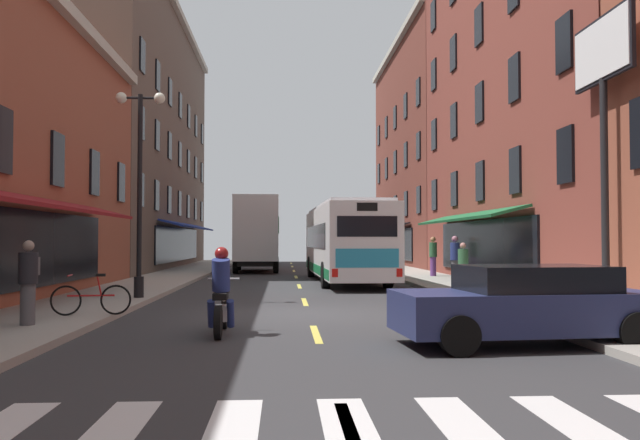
{
  "coord_description": "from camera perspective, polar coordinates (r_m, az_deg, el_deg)",
  "views": [
    {
      "loc": [
        -0.62,
        -15.93,
        1.78
      ],
      "look_at": [
        0.78,
        9.02,
        2.58
      ],
      "focal_mm": 36.54,
      "sensor_mm": 36.0,
      "label": 1
    }
  ],
  "objects": [
    {
      "name": "transit_bus",
      "position": [
        28.02,
        2.19,
        -1.94
      ],
      "size": [
        2.91,
        12.25,
        3.28
      ],
      "color": "silver",
      "rests_on": "ground"
    },
    {
      "name": "pedestrian_mid",
      "position": [
        23.45,
        12.43,
        -3.83
      ],
      "size": [
        0.36,
        0.36,
        1.57
      ],
      "rotation": [
        0.0,
        0.0,
        2.54
      ],
      "color": "maroon",
      "rests_on": "sidewalk_right"
    },
    {
      "name": "pedestrian_near",
      "position": [
        13.95,
        -24.17,
        -4.83
      ],
      "size": [
        0.36,
        0.51,
        1.65
      ],
      "rotation": [
        0.0,
        0.0,
        3.21
      ],
      "color": "#4C4C51",
      "rests_on": "sidewalk_left"
    },
    {
      "name": "pedestrian_far",
      "position": [
        25.98,
        11.74,
        -3.31
      ],
      "size": [
        0.36,
        0.36,
        1.83
      ],
      "rotation": [
        0.0,
        0.0,
        2.49
      ],
      "color": "#4C4C51",
      "rests_on": "sidewalk_right"
    },
    {
      "name": "ground_plane",
      "position": [
        16.04,
        -0.99,
        -8.37
      ],
      "size": [
        34.8,
        80.0,
        0.1
      ],
      "primitive_type": "cube",
      "color": "#333335"
    },
    {
      "name": "pedestrian_rear",
      "position": [
        30.82,
        9.87,
        -3.09
      ],
      "size": [
        0.36,
        0.36,
        1.82
      ],
      "rotation": [
        0.0,
        0.0,
        1.61
      ],
      "color": "#66387F",
      "rests_on": "sidewalk_right"
    },
    {
      "name": "sedan_near",
      "position": [
        11.67,
        17.65,
        -7.05
      ],
      "size": [
        4.48,
        2.23,
        1.36
      ],
      "color": "navy",
      "rests_on": "ground"
    },
    {
      "name": "storefront_row_right",
      "position": [
        24.87,
        26.21,
        10.58
      ],
      "size": [
        9.44,
        79.9,
        17.27
      ],
      "color": "brown",
      "rests_on": "ground"
    },
    {
      "name": "sedan_mid",
      "position": [
        48.64,
        -5.11,
        -3.14
      ],
      "size": [
        2.03,
        4.71,
        1.27
      ],
      "color": "navy",
      "rests_on": "ground"
    },
    {
      "name": "bicycle_near",
      "position": [
        15.26,
        -19.4,
        -6.52
      ],
      "size": [
        1.71,
        0.48,
        0.91
      ],
      "color": "black",
      "rests_on": "sidewalk_left"
    },
    {
      "name": "motorcycle_rider",
      "position": [
        12.6,
        -8.63,
        -6.67
      ],
      "size": [
        0.62,
        2.07,
        1.66
      ],
      "color": "black",
      "rests_on": "ground"
    },
    {
      "name": "crosswalk_near",
      "position": [
        6.22,
        2.81,
        -18.39
      ],
      "size": [
        7.1,
        2.8,
        0.01
      ],
      "color": "silver",
      "rests_on": "ground"
    },
    {
      "name": "billboard_sign",
      "position": [
        17.34,
        23.56,
        10.7
      ],
      "size": [
        0.4,
        2.78,
        7.05
      ],
      "color": "black",
      "rests_on": "sidewalk_right"
    },
    {
      "name": "box_truck",
      "position": [
        37.32,
        -5.59,
        -1.3
      ],
      "size": [
        2.62,
        7.25,
        4.21
      ],
      "color": "#B21E19",
      "rests_on": "ground"
    },
    {
      "name": "street_lamp_twin",
      "position": [
        19.6,
        -15.51,
        3.05
      ],
      "size": [
        1.42,
        0.32,
        5.96
      ],
      "color": "black",
      "rests_on": "sidewalk_left"
    },
    {
      "name": "sidewalk_right",
      "position": [
        17.29,
        19.12,
        -7.39
      ],
      "size": [
        3.0,
        80.0,
        0.14
      ],
      "primitive_type": "cube",
      "color": "#A39E93",
      "rests_on": "ground"
    },
    {
      "name": "sidewalk_left",
      "position": [
        16.86,
        -21.64,
        -7.51
      ],
      "size": [
        3.0,
        80.0,
        0.14
      ],
      "primitive_type": "cube",
      "color": "#A39E93",
      "rests_on": "ground"
    },
    {
      "name": "lane_centre_dashes",
      "position": [
        15.79,
        -0.95,
        -8.28
      ],
      "size": [
        0.14,
        73.9,
        0.01
      ],
      "color": "#DBCC4C",
      "rests_on": "ground"
    }
  ]
}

